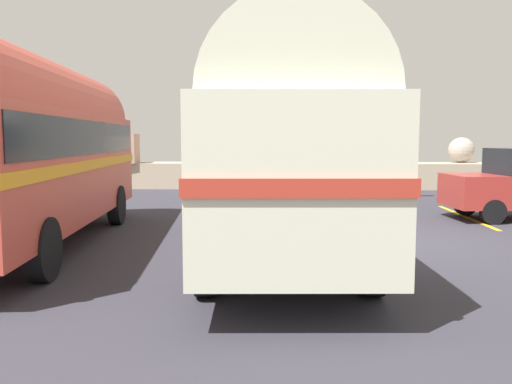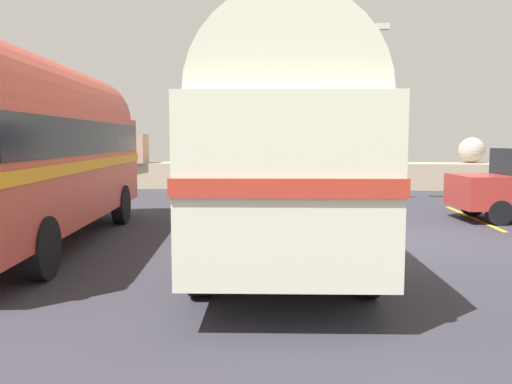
{
  "view_description": "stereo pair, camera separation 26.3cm",
  "coord_description": "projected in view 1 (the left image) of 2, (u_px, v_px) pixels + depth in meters",
  "views": [
    {
      "loc": [
        -2.25,
        -10.72,
        2.13
      ],
      "look_at": [
        -2.62,
        -1.08,
        1.14
      ],
      "focal_mm": 36.69,
      "sensor_mm": 36.0,
      "label": 1
    },
    {
      "loc": [
        -1.99,
        -10.71,
        2.13
      ],
      "look_at": [
        -2.62,
        -1.08,
        1.14
      ],
      "focal_mm": 36.69,
      "sensor_mm": 36.0,
      "label": 2
    }
  ],
  "objects": [
    {
      "name": "lamp_post",
      "position": [
        352.0,
        103.0,
        16.55
      ],
      "size": [
        1.11,
        0.38,
        5.72
      ],
      "color": "#5B5B60",
      "rests_on": "ground"
    },
    {
      "name": "ground",
      "position": [
        385.0,
        242.0,
        10.78
      ],
      "size": [
        32.0,
        26.0,
        0.02
      ],
      "color": "#32313A"
    },
    {
      "name": "second_coach",
      "position": [
        28.0,
        143.0,
        10.07
      ],
      "size": [
        3.24,
        8.78,
        3.7
      ],
      "rotation": [
        0.0,
        0.0,
        0.09
      ],
      "color": "black",
      "rests_on": "ground"
    },
    {
      "name": "breakwater",
      "position": [
        330.0,
        173.0,
        22.45
      ],
      "size": [
        31.36,
        2.34,
        2.33
      ],
      "color": "tan",
      "rests_on": "ground"
    },
    {
      "name": "vintage_coach",
      "position": [
        280.0,
        143.0,
        9.45
      ],
      "size": [
        2.8,
        8.68,
        3.7
      ],
      "rotation": [
        0.0,
        0.0,
        0.04
      ],
      "color": "black",
      "rests_on": "ground"
    }
  ]
}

